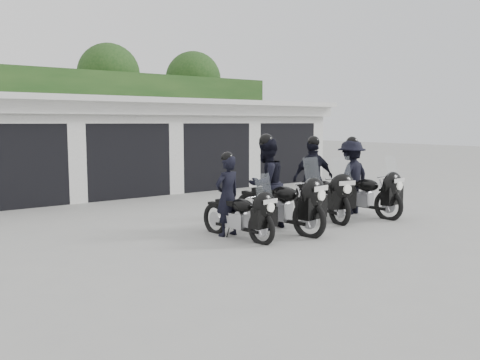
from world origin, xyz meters
TOP-DOWN VIEW (x-y plane):
  - ground at (0.00, 0.00)m, footprint 80.00×80.00m
  - garage_block at (-0.00, 8.06)m, footprint 16.40×6.80m
  - background_vegetation at (0.37, 12.92)m, footprint 20.00×3.90m
  - police_bike_a at (-0.56, -0.57)m, footprint 0.73×1.97m
  - police_bike_b at (0.47, -0.45)m, footprint 1.09×2.35m
  - police_bike_c at (2.21, -0.00)m, footprint 1.18×2.24m
  - police_bike_d at (3.28, -0.28)m, footprint 1.22×2.24m

SIDE VIEW (x-z plane):
  - ground at x=0.00m, z-range 0.00..0.00m
  - police_bike_a at x=-0.56m, z-range -0.18..1.54m
  - police_bike_d at x=3.28m, z-range -0.14..1.80m
  - police_bike_c at x=2.21m, z-range -0.15..1.82m
  - police_bike_b at x=0.47m, z-range -0.16..1.90m
  - garage_block at x=0.00m, z-range -0.06..2.90m
  - background_vegetation at x=0.37m, z-range -0.13..5.67m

